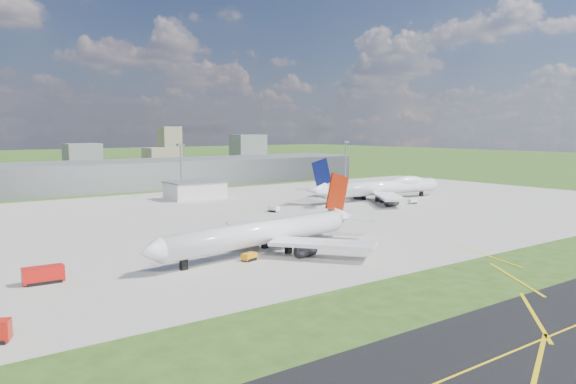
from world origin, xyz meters
TOP-DOWN VIEW (x-y plane):
  - ground at (0.00, 150.00)m, footprint 1400.00×1400.00m
  - apron at (10.00, 40.00)m, footprint 360.00×190.00m
  - terminal at (0.00, 165.00)m, footprint 300.00×42.00m
  - ops_building at (10.00, 100.00)m, footprint 26.00×16.00m
  - mast_center at (10.00, 115.00)m, footprint 3.50×2.00m
  - mast_east at (120.00, 115.00)m, footprint 3.50×2.00m
  - airliner_red_twin at (-29.24, -17.70)m, footprint 73.47×56.78m
  - airliner_blue_quad at (77.70, 44.09)m, footprint 78.86×61.65m
  - fire_truck at (-84.85, -14.08)m, footprint 8.48×3.68m
  - tug_yellow at (-38.12, -22.65)m, footprint 4.39×3.27m
  - van_white_near at (15.14, 42.39)m, footprint 3.05×5.12m
  - van_white_far at (78.98, 25.79)m, footprint 4.04×2.07m
  - bldg_c at (20.00, 310.00)m, footprint 26.00×20.00m
  - bldg_ce at (100.00, 350.00)m, footprint 22.00×24.00m
  - bldg_e at (180.00, 320.00)m, footprint 30.00×22.00m
  - bldg_tall_e at (140.00, 410.00)m, footprint 20.00×18.00m
  - tree_c at (-20.00, 280.00)m, footprint 8.10×8.10m
  - tree_e at (70.00, 275.00)m, footprint 7.65×7.65m
  - tree_far_e at (160.00, 285.00)m, footprint 6.30×6.30m

SIDE VIEW (x-z plane):
  - ground at x=0.00m, z-range 0.00..0.00m
  - apron at x=10.00m, z-range 0.00..0.08m
  - tug_yellow at x=-38.12m, z-range 0.03..1.95m
  - van_white_far at x=78.98m, z-range 0.02..2.14m
  - van_white_near at x=15.14m, z-range 0.01..2.47m
  - fire_truck at x=-84.85m, z-range -0.01..3.67m
  - ops_building at x=10.00m, z-range 0.00..8.00m
  - tree_far_e at x=160.00m, z-range 0.68..8.38m
  - airliner_red_twin at x=-29.24m, z-range -4.72..15.47m
  - tree_e at x=70.00m, z-range 0.84..10.19m
  - airliner_blue_quad at x=77.70m, z-range -4.57..16.01m
  - tree_c at x=-20.00m, z-range 0.89..10.79m
  - terminal at x=0.00m, z-range 0.00..15.00m
  - bldg_ce at x=100.00m, z-range 0.00..16.00m
  - bldg_c at x=20.00m, z-range 0.00..22.00m
  - bldg_e at x=180.00m, z-range 0.00..28.00m
  - mast_center at x=10.00m, z-range 4.76..30.66m
  - mast_east at x=120.00m, z-range 4.76..30.66m
  - bldg_tall_e at x=140.00m, z-range 0.00..36.00m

